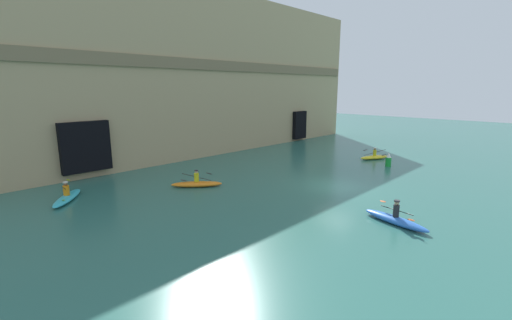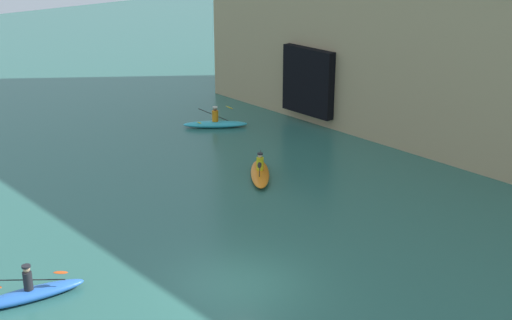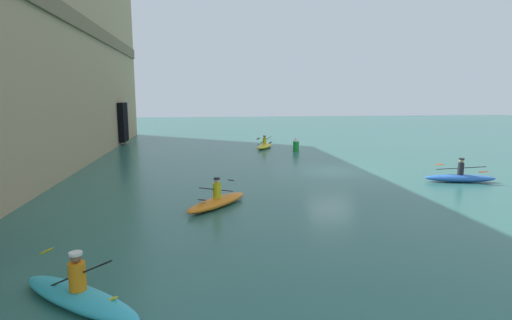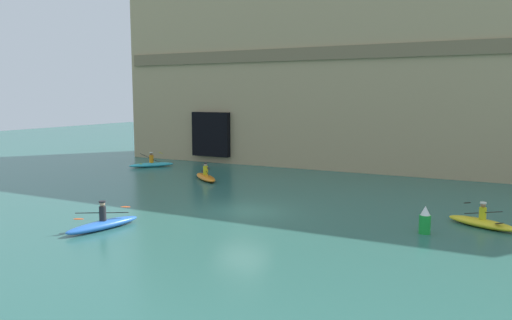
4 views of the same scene
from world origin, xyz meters
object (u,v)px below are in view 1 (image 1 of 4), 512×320
Objects in this scene: kayak_cyan at (67,197)px; marker_buoy at (388,160)px; kayak_orange at (197,184)px; kayak_yellow at (374,157)px; kayak_blue at (395,219)px.

marker_buoy is at bearing 105.02° from kayak_cyan.
kayak_cyan is 7.73m from kayak_orange.
marker_buoy is (22.03, -9.87, 0.31)m from kayak_cyan.
kayak_yellow is at bearing -154.58° from kayak_orange.
kayak_yellow is at bearing 111.39° from kayak_cyan.
kayak_blue is 3.06× the size of marker_buoy.
kayak_orange is 17.59m from kayak_yellow.
kayak_orange reaches higher than marker_buoy.
kayak_blue is 16.09m from kayak_yellow.
kayak_blue is at bearing 71.97° from kayak_cyan.
kayak_blue reaches higher than marker_buoy.
marker_buoy is (14.96, -6.74, 0.32)m from kayak_orange.
kayak_orange is 2.70× the size of marker_buoy.
kayak_cyan is 24.15m from marker_buoy.
kayak_cyan is at bearing 16.61° from kayak_orange.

